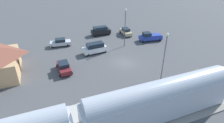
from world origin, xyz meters
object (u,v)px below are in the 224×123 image
at_px(pedestrian_on_platform, 196,73).
at_px(suv_black, 101,31).
at_px(sedan_tan, 126,31).
at_px(sedan_silver, 60,42).
at_px(suv_white, 95,48).
at_px(light_pole_lot_center, 125,24).
at_px(sedan_maroon, 64,67).
at_px(pickup_blue, 150,37).
at_px(light_pole_near_platform, 165,52).

bearing_deg(pedestrian_on_platform, suv_black, 17.06).
distance_m(pedestrian_on_platform, sedan_tan, 22.83).
height_order(sedan_silver, sedan_tan, same).
xyz_separation_m(sedan_silver, suv_white, (-6.28, -6.13, 0.27)).
xyz_separation_m(suv_black, light_pole_lot_center, (-8.68, -2.71, 4.04)).
bearing_deg(suv_white, sedan_tan, -55.43).
relative_size(sedan_tan, light_pole_lot_center, 0.56).
bearing_deg(sedan_silver, sedan_tan, -86.43).
height_order(pedestrian_on_platform, sedan_maroon, pedestrian_on_platform).
xyz_separation_m(sedan_silver, pickup_blue, (-4.81, -20.41, 0.15)).
bearing_deg(suv_black, light_pole_lot_center, -162.64).
relative_size(pedestrian_on_platform, pickup_blue, 0.30).
bearing_deg(sedan_silver, pedestrian_on_platform, -139.78).
xyz_separation_m(sedan_tan, suv_white, (-7.33, 10.63, 0.27)).
relative_size(suv_black, light_pole_lot_center, 0.59).
bearing_deg(sedan_tan, light_pole_lot_center, 152.09).
distance_m(sedan_maroon, suv_white, 8.72).
distance_m(suv_white, light_pole_lot_center, 8.36).
xyz_separation_m(pickup_blue, sedan_tan, (5.86, 3.65, -0.15)).
distance_m(sedan_silver, suv_black, 11.19).
bearing_deg(sedan_tan, suv_white, 124.57).
distance_m(sedan_tan, light_pole_lot_center, 8.40).
bearing_deg(light_pole_near_platform, pickup_blue, -25.75).
relative_size(sedan_tan, sedan_maroon, 1.02).
distance_m(sedan_silver, sedan_maroon, 11.31).
height_order(pedestrian_on_platform, light_pole_lot_center, light_pole_lot_center).
height_order(sedan_tan, suv_white, suv_white).
relative_size(sedan_tan, light_pole_near_platform, 0.58).
bearing_deg(sedan_tan, light_pole_near_platform, 170.44).
xyz_separation_m(suv_black, suv_white, (-9.64, 4.55, 0.00)).
height_order(pedestrian_on_platform, sedan_silver, pedestrian_on_platform).
bearing_deg(suv_black, sedan_maroon, 141.35).
distance_m(sedan_silver, sedan_tan, 16.79).
relative_size(pedestrian_on_platform, suv_black, 0.35).
distance_m(pedestrian_on_platform, suv_white, 19.71).
distance_m(pickup_blue, sedan_maroon, 22.38).
relative_size(pedestrian_on_platform, sedan_maroon, 0.38).
bearing_deg(sedan_silver, pickup_blue, -103.26).
bearing_deg(pickup_blue, light_pole_near_platform, 154.25).
bearing_deg(suv_white, sedan_silver, 44.29).
bearing_deg(pickup_blue, suv_white, 95.88).
bearing_deg(light_pole_lot_center, sedan_silver, 68.33).
bearing_deg(pickup_blue, suv_black, 49.99).
bearing_deg(suv_black, sedan_silver, 107.49).
distance_m(light_pole_near_platform, light_pole_lot_center, 14.26).
height_order(suv_black, suv_white, same).
distance_m(sedan_maroon, light_pole_lot_center, 16.17).
relative_size(light_pole_near_platform, light_pole_lot_center, 0.95).
bearing_deg(sedan_maroon, sedan_silver, -5.19).
bearing_deg(pickup_blue, sedan_maroon, 106.76).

